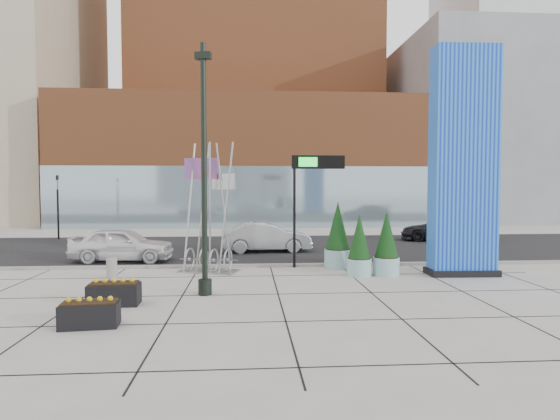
{
  "coord_description": "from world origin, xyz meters",
  "views": [
    {
      "loc": [
        0.04,
        -15.61,
        3.44
      ],
      "look_at": [
        1.27,
        2.0,
        2.52
      ],
      "focal_mm": 30.0,
      "sensor_mm": 36.0,
      "label": 1
    }
  ],
  "objects": [
    {
      "name": "box_planter_north",
      "position": [
        -3.8,
        -2.0,
        0.36
      ],
      "size": [
        1.43,
        0.74,
        0.78
      ],
      "rotation": [
        0.0,
        0.0,
        0.02
      ],
      "color": "black",
      "rests_on": "ground"
    },
    {
      "name": "public_art_sculpture",
      "position": [
        -1.48,
        3.0,
        1.35
      ],
      "size": [
        2.5,
        1.76,
        5.14
      ],
      "rotation": [
        0.0,
        0.0,
        -0.3
      ],
      "color": "#A9ACAD",
      "rests_on": "ground"
    },
    {
      "name": "car_dark_east",
      "position": [
        12.13,
        12.48,
        0.73
      ],
      "size": [
        5.38,
        3.14,
        1.46
      ],
      "primitive_type": "imported",
      "rotation": [
        0.0,
        0.0,
        -1.8
      ],
      "color": "black",
      "rests_on": "ground"
    },
    {
      "name": "tower_glass_front",
      "position": [
        1.0,
        22.2,
        2.5
      ],
      "size": [
        34.0,
        0.6,
        5.0
      ],
      "primitive_type": "cube",
      "color": "#8CA5B2",
      "rests_on": "ground"
    },
    {
      "name": "traffic_signal",
      "position": [
        -12.0,
        15.0,
        2.3
      ],
      "size": [
        0.15,
        0.18,
        4.1
      ],
      "color": "black",
      "rests_on": "ground"
    },
    {
      "name": "ground",
      "position": [
        0.0,
        0.0,
        0.0
      ],
      "size": [
        160.0,
        160.0,
        0.0
      ],
      "primitive_type": "plane",
      "color": "#9E9991",
      "rests_on": "ground"
    },
    {
      "name": "tower_podium",
      "position": [
        1.0,
        27.0,
        5.5
      ],
      "size": [
        34.0,
        10.0,
        11.0
      ],
      "primitive_type": "cube",
      "color": "#A4572F",
      "rests_on": "ground"
    },
    {
      "name": "overhead_street_sign",
      "position": [
        2.8,
        3.8,
        4.03
      ],
      "size": [
        2.21,
        0.24,
        4.69
      ],
      "rotation": [
        0.0,
        0.0,
        -0.01
      ],
      "color": "black",
      "rests_on": "ground"
    },
    {
      "name": "concrete_bollard",
      "position": [
        -5.0,
        2.0,
        0.37
      ],
      "size": [
        0.38,
        0.38,
        0.75
      ],
      "primitive_type": "cylinder",
      "color": "gray",
      "rests_on": "ground"
    },
    {
      "name": "round_planter_east",
      "position": [
        5.33,
        1.8,
        1.18
      ],
      "size": [
        1.0,
        1.0,
        2.49
      ],
      "color": "#93C0C6",
      "rests_on": "ground"
    },
    {
      "name": "car_silver_mid",
      "position": [
        1.01,
        8.46,
        0.76
      ],
      "size": [
        4.68,
        1.88,
        1.51
      ],
      "primitive_type": "imported",
      "rotation": [
        0.0,
        0.0,
        1.63
      ],
      "color": "#B4B9BD",
      "rests_on": "ground"
    },
    {
      "name": "lamp_post",
      "position": [
        -1.3,
        -0.9,
        3.2
      ],
      "size": [
        0.52,
        0.43,
        7.81
      ],
      "rotation": [
        0.0,
        0.0,
        -0.21
      ],
      "color": "black",
      "rests_on": "ground"
    },
    {
      "name": "street_asphalt",
      "position": [
        0.0,
        10.0,
        0.01
      ],
      "size": [
        80.0,
        12.0,
        0.02
      ],
      "primitive_type": "cube",
      "color": "black",
      "rests_on": "ground"
    },
    {
      "name": "car_white_west",
      "position": [
        -5.61,
        5.8,
        0.77
      ],
      "size": [
        4.63,
        2.08,
        1.54
      ],
      "primitive_type": "imported",
      "rotation": [
        0.0,
        0.0,
        1.51
      ],
      "color": "white",
      "rests_on": "ground"
    },
    {
      "name": "box_planter_south",
      "position": [
        -3.8,
        -4.1,
        0.34
      ],
      "size": [
        1.41,
        0.8,
        0.75
      ],
      "rotation": [
        0.0,
        0.0,
        0.09
      ],
      "color": "black",
      "rests_on": "ground"
    },
    {
      "name": "building_pale_office",
      "position": [
        36.0,
        48.0,
        27.5
      ],
      "size": [
        16.0,
        16.0,
        55.0
      ],
      "primitive_type": "cube",
      "color": "#B2B7BC",
      "rests_on": "ground"
    },
    {
      "name": "round_planter_west",
      "position": [
        3.8,
        3.6,
        1.31
      ],
      "size": [
        1.11,
        1.11,
        2.78
      ],
      "color": "#93C0C6",
      "rests_on": "ground"
    },
    {
      "name": "round_planter_mid",
      "position": [
        4.28,
        1.8,
        1.12
      ],
      "size": [
        0.94,
        0.94,
        2.36
      ],
      "color": "#93C0C6",
      "rests_on": "ground"
    },
    {
      "name": "building_grey_parking",
      "position": [
        26.0,
        32.0,
        9.0
      ],
      "size": [
        20.0,
        18.0,
        18.0
      ],
      "primitive_type": "cube",
      "color": "slate",
      "rests_on": "ground"
    },
    {
      "name": "curb_edge",
      "position": [
        0.0,
        4.0,
        0.06
      ],
      "size": [
        80.0,
        0.3,
        0.12
      ],
      "primitive_type": "cube",
      "color": "gray",
      "rests_on": "ground"
    },
    {
      "name": "blue_pylon",
      "position": [
        8.26,
        1.72,
        4.19
      ],
      "size": [
        2.64,
        1.23,
        8.68
      ],
      "rotation": [
        0.0,
        0.0,
        -0.03
      ],
      "color": "#0C2BC1",
      "rests_on": "ground"
    }
  ]
}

